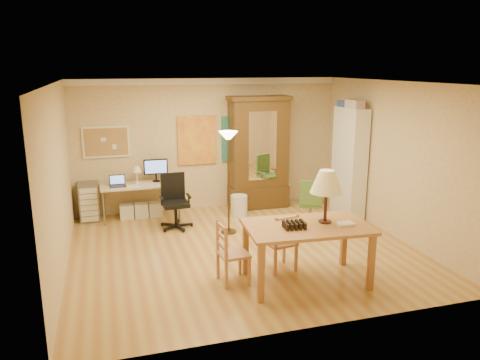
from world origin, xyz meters
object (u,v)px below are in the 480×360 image
object	(u,v)px
office_chair_green	(310,213)
bookshelf	(349,163)
computer_desk	(142,197)
armoire	(258,160)
dining_table	(314,213)
office_chair_black	(175,214)

from	to	relation	value
office_chair_green	bookshelf	size ratio (longest dim) A/B	0.42
computer_desk	armoire	bearing A→B (deg)	1.97
computer_desk	armoire	distance (m)	2.52
dining_table	computer_desk	distance (m)	4.12
dining_table	office_chair_black	bearing A→B (deg)	118.73
office_chair_black	bookshelf	distance (m)	3.55
office_chair_black	office_chair_green	size ratio (longest dim) A/B	1.11
dining_table	bookshelf	distance (m)	3.21
office_chair_green	office_chair_black	bearing A→B (deg)	165.95
armoire	bookshelf	world-z (taller)	armoire
office_chair_black	armoire	distance (m)	2.23
armoire	bookshelf	size ratio (longest dim) A/B	1.09
computer_desk	dining_table	bearing A→B (deg)	-59.96
dining_table	office_chair_black	size ratio (longest dim) A/B	1.72
dining_table	bookshelf	size ratio (longest dim) A/B	0.81
office_chair_green	armoire	bearing A→B (deg)	110.12
office_chair_black	armoire	bearing A→B (deg)	24.54
computer_desk	office_chair_black	world-z (taller)	computer_desk
office_chair_green	computer_desk	bearing A→B (deg)	154.90
dining_table	office_chair_green	xyz separation A→B (m)	(0.95, 2.13, -0.75)
dining_table	office_chair_green	distance (m)	2.45
dining_table	armoire	world-z (taller)	armoire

